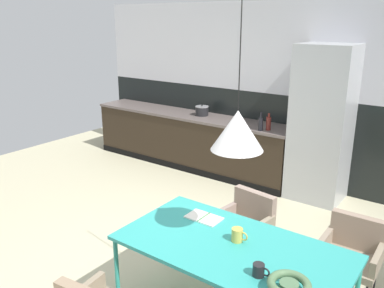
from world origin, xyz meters
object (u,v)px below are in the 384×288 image
Objects in this scene: fruit_bowl at (289,285)px; mug_wide_latte at (259,270)px; armchair_facing_counter at (247,220)px; armchair_by_stool at (352,248)px; cooking_pot at (202,111)px; dining_table at (232,250)px; bottle_oil_tall at (269,123)px; open_book at (204,218)px; pendant_lamp_over_table_near at (237,130)px; refrigerator_column at (321,125)px; mug_dark_espresso at (238,235)px; bottle_vinegar_dark at (261,124)px.

fruit_bowl is 0.24m from mug_wide_latte.
armchair_facing_counter is 1.48m from fruit_bowl.
mug_wide_latte is at bearing 129.81° from armchair_facing_counter.
armchair_by_stool is 3.46× the size of cooking_pot.
dining_table is 7.26× the size of bottle_oil_tall.
open_book is 0.28× the size of pendant_lamp_over_table_near.
open_book is at bearing 33.22° from armchair_by_stool.
bottle_oil_tall is (1.26, -0.19, 0.02)m from cooking_pot.
mug_wide_latte is at bearing -77.80° from refrigerator_column.
fruit_bowl is at bearing -31.63° from mug_dark_espresso.
pendant_lamp_over_table_near reaches higher than cooking_pot.
refrigerator_column is 2.05m from armchair_facing_counter.
cooking_pot is at bearing 171.52° from bottle_oil_tall.
armchair_by_stool is 0.99× the size of armchair_facing_counter.
armchair_by_stool is at bearing -33.29° from cooking_pot.
bottle_vinegar_dark is (-1.74, 1.64, 0.51)m from armchair_by_stool.
bottle_vinegar_dark is (-0.77, -0.23, -0.06)m from refrigerator_column.
armchair_by_stool is 0.68× the size of pendant_lamp_over_table_near.
bottle_vinegar_dark is (-0.67, 2.36, 0.23)m from open_book.
bottle_oil_tall is at bearing 114.92° from mug_wide_latte.
dining_table is at bearing -90.00° from pendant_lamp_over_table_near.
refrigerator_column is 2.86m from dining_table.
armchair_facing_counter is at bearing 4.65° from armchair_by_stool.
mug_dark_espresso is 0.57× the size of bottle_oil_tall.
pendant_lamp_over_table_near reaches higher than refrigerator_column.
refrigerator_column is 2.19m from armchair_by_stool.
cooking_pot is at bearing 125.12° from open_book.
mug_wide_latte is (0.33, -0.30, -0.01)m from mug_dark_espresso.
pendant_lamp_over_table_near is at bearing 90.00° from dining_table.
fruit_bowl is at bearing -26.93° from pendant_lamp_over_table_near.
fruit_bowl is 0.92× the size of open_book.
mug_wide_latte is at bearing -49.81° from cooking_pot.
dining_table is 0.94m from pendant_lamp_over_table_near.
bottle_oil_tall is at bearing 111.27° from mug_dark_espresso.
open_book is (-0.09, -2.60, -0.29)m from refrigerator_column.
mug_wide_latte reaches higher than armchair_by_stool.
dining_table is 6.31× the size of fruit_bowl.
mug_wide_latte is (0.66, -3.04, -0.25)m from refrigerator_column.
open_book is 1.25× the size of bottle_oil_tall.
open_book is 3.23m from cooking_pot.
cooking_pot is at bearing 128.58° from pendant_lamp_over_table_near.
fruit_bowl is 3.31m from bottle_vinegar_dark.
armchair_by_stool is 1.31m from open_book.
armchair_facing_counter is at bearing 128.65° from fruit_bowl.
armchair_facing_counter is (-0.01, -1.97, -0.56)m from refrigerator_column.
armchair_by_stool is 1.13m from mug_dark_espresso.
cooking_pot is at bearing 130.19° from mug_wide_latte.
dining_table is 0.94m from armchair_facing_counter.
fruit_bowl is 1.05m from pendant_lamp_over_table_near.
open_book is at bearing 90.31° from armchair_facing_counter.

